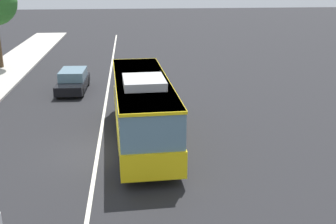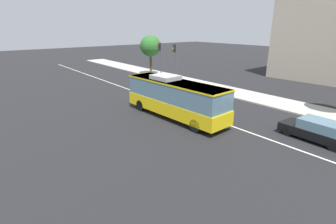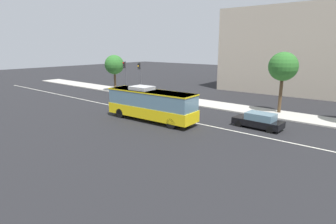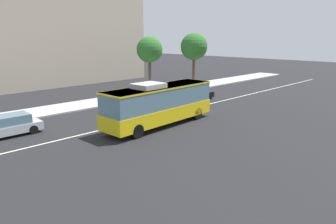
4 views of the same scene
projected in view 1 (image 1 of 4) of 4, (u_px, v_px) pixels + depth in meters
name	position (u px, v px, depth m)	size (l,w,h in m)	color
ground_plane	(98.00, 153.00, 19.03)	(160.00, 160.00, 0.00)	black
lane_centre_line	(98.00, 153.00, 19.03)	(76.00, 0.16, 0.01)	silver
transit_bus	(142.00, 106.00, 19.83)	(10.11, 3.00, 3.46)	yellow
sedan_black	(73.00, 81.00, 28.83)	(4.56, 1.96, 1.46)	black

